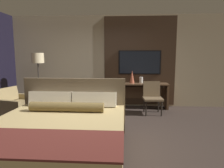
# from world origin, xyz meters

# --- Properties ---
(ground_plane) EXTENTS (16.00, 16.00, 0.00)m
(ground_plane) POSITION_xyz_m (0.00, 0.00, 0.00)
(ground_plane) COLOR #332823
(wall_back_tv_panel) EXTENTS (7.20, 0.09, 2.80)m
(wall_back_tv_panel) POSITION_xyz_m (0.12, 2.59, 1.40)
(wall_back_tv_panel) COLOR #BCAD8E
(wall_back_tv_panel) RESTS_ON ground_plane
(bed) EXTENTS (2.06, 2.28, 1.12)m
(bed) POSITION_xyz_m (-0.48, -0.78, 0.34)
(bed) COLOR #33281E
(bed) RESTS_ON ground_plane
(desk) EXTENTS (1.67, 0.46, 0.76)m
(desk) POSITION_xyz_m (0.98, 2.33, 0.51)
(desk) COLOR brown
(desk) RESTS_ON ground_plane
(tv) EXTENTS (1.29, 0.04, 0.72)m
(tv) POSITION_xyz_m (0.98, 2.52, 1.37)
(tv) COLOR black
(desk_chair) EXTENTS (0.53, 0.53, 0.87)m
(desk_chair) POSITION_xyz_m (1.29, 1.76, 0.51)
(desk_chair) COLOR brown
(desk_chair) RESTS_ON ground_plane
(armchair_by_window) EXTENTS (1.02, 1.05, 0.76)m
(armchair_by_window) POSITION_xyz_m (-2.21, 1.14, 0.25)
(armchair_by_window) COLOR olive
(armchair_by_window) RESTS_ON ground_plane
(floor_lamp) EXTENTS (0.34, 0.34, 1.65)m
(floor_lamp) POSITION_xyz_m (-1.90, 1.81, 1.38)
(floor_lamp) COLOR #282623
(floor_lamp) RESTS_ON ground_plane
(vase_tall) EXTENTS (0.15, 0.15, 0.38)m
(vase_tall) POSITION_xyz_m (0.75, 2.33, 0.94)
(vase_tall) COLOR #B2563D
(vase_tall) RESTS_ON desk
(vase_short) EXTENTS (0.11, 0.11, 0.18)m
(vase_short) POSITION_xyz_m (1.03, 2.41, 0.84)
(vase_short) COLOR silver
(vase_short) RESTS_ON desk
(book) EXTENTS (0.24, 0.18, 0.03)m
(book) POSITION_xyz_m (1.29, 2.35, 0.77)
(book) COLOR navy
(book) RESTS_ON desk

